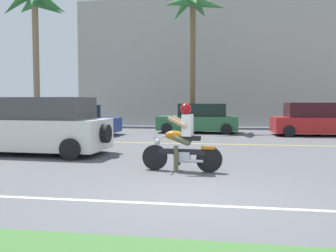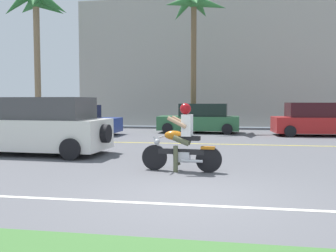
{
  "view_description": "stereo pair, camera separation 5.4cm",
  "coord_description": "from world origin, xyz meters",
  "px_view_note": "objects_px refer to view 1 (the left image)",
  "views": [
    {
      "loc": [
        0.61,
        -6.6,
        1.73
      ],
      "look_at": [
        -1.18,
        4.43,
        0.98
      ],
      "focal_mm": 40.24,
      "sensor_mm": 36.0,
      "label": 1
    },
    {
      "loc": [
        0.67,
        -6.6,
        1.73
      ],
      "look_at": [
        -1.18,
        4.43,
        0.98
      ],
      "focal_mm": 40.24,
      "sensor_mm": 36.0,
      "label": 2
    }
  ],
  "objects_px": {
    "suv_nearby": "(39,127)",
    "parked_car_1": "(199,119)",
    "palm_tree_1": "(193,12)",
    "palm_tree_0": "(36,11)",
    "motorcyclist": "(182,143)",
    "parked_car_0": "(76,121)",
    "parked_car_2": "(317,120)"
  },
  "relations": [
    {
      "from": "parked_car_0",
      "to": "parked_car_1",
      "type": "xyz_separation_m",
      "value": [
        6.14,
        2.21,
        0.02
      ]
    },
    {
      "from": "parked_car_2",
      "to": "palm_tree_1",
      "type": "xyz_separation_m",
      "value": [
        -6.4,
        2.07,
        6.01
      ]
    },
    {
      "from": "palm_tree_1",
      "to": "motorcyclist",
      "type": "bearing_deg",
      "value": -85.59
    },
    {
      "from": "palm_tree_1",
      "to": "suv_nearby",
      "type": "bearing_deg",
      "value": -111.0
    },
    {
      "from": "palm_tree_0",
      "to": "parked_car_1",
      "type": "bearing_deg",
      "value": -9.86
    },
    {
      "from": "parked_car_0",
      "to": "palm_tree_1",
      "type": "height_order",
      "value": "palm_tree_1"
    },
    {
      "from": "motorcyclist",
      "to": "parked_car_0",
      "type": "xyz_separation_m",
      "value": [
        -6.61,
        9.08,
        0.01
      ]
    },
    {
      "from": "suv_nearby",
      "to": "palm_tree_1",
      "type": "bearing_deg",
      "value": 69.0
    },
    {
      "from": "parked_car_0",
      "to": "parked_car_1",
      "type": "relative_size",
      "value": 0.98
    },
    {
      "from": "motorcyclist",
      "to": "suv_nearby",
      "type": "height_order",
      "value": "suv_nearby"
    },
    {
      "from": "suv_nearby",
      "to": "palm_tree_0",
      "type": "bearing_deg",
      "value": 118.49
    },
    {
      "from": "motorcyclist",
      "to": "parked_car_0",
      "type": "distance_m",
      "value": 11.23
    },
    {
      "from": "parked_car_0",
      "to": "parked_car_1",
      "type": "height_order",
      "value": "parked_car_1"
    },
    {
      "from": "motorcyclist",
      "to": "palm_tree_0",
      "type": "xyz_separation_m",
      "value": [
        -10.84,
        13.08,
        6.59
      ]
    },
    {
      "from": "suv_nearby",
      "to": "parked_car_1",
      "type": "bearing_deg",
      "value": 63.76
    },
    {
      "from": "parked_car_0",
      "to": "parked_car_2",
      "type": "distance_m",
      "value": 12.12
    },
    {
      "from": "suv_nearby",
      "to": "palm_tree_0",
      "type": "distance_m",
      "value": 13.92
    },
    {
      "from": "palm_tree_1",
      "to": "palm_tree_0",
      "type": "bearing_deg",
      "value": 176.97
    },
    {
      "from": "parked_car_1",
      "to": "palm_tree_0",
      "type": "bearing_deg",
      "value": 170.14
    },
    {
      "from": "palm_tree_0",
      "to": "palm_tree_1",
      "type": "xyz_separation_m",
      "value": [
        9.87,
        -0.52,
        -0.52
      ]
    },
    {
      "from": "parked_car_2",
      "to": "palm_tree_1",
      "type": "distance_m",
      "value": 9.02
    },
    {
      "from": "motorcyclist",
      "to": "parked_car_1",
      "type": "relative_size",
      "value": 0.46
    },
    {
      "from": "palm_tree_0",
      "to": "palm_tree_1",
      "type": "distance_m",
      "value": 9.89
    },
    {
      "from": "suv_nearby",
      "to": "palm_tree_1",
      "type": "xyz_separation_m",
      "value": [
        3.97,
        10.34,
        5.88
      ]
    },
    {
      "from": "palm_tree_0",
      "to": "palm_tree_1",
      "type": "relative_size",
      "value": 1.09
    },
    {
      "from": "palm_tree_0",
      "to": "palm_tree_1",
      "type": "height_order",
      "value": "palm_tree_0"
    },
    {
      "from": "palm_tree_0",
      "to": "motorcyclist",
      "type": "bearing_deg",
      "value": -50.37
    },
    {
      "from": "parked_car_0",
      "to": "parked_car_2",
      "type": "xyz_separation_m",
      "value": [
        12.03,
        1.41,
        0.05
      ]
    },
    {
      "from": "parked_car_0",
      "to": "palm_tree_0",
      "type": "distance_m",
      "value": 8.79
    },
    {
      "from": "suv_nearby",
      "to": "parked_car_1",
      "type": "height_order",
      "value": "suv_nearby"
    },
    {
      "from": "suv_nearby",
      "to": "parked_car_1",
      "type": "relative_size",
      "value": 1.07
    },
    {
      "from": "motorcyclist",
      "to": "parked_car_0",
      "type": "relative_size",
      "value": 0.47
    }
  ]
}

